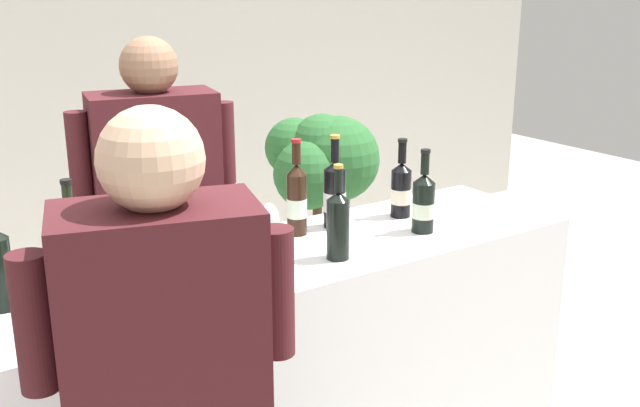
# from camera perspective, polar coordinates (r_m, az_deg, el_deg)

# --- Properties ---
(wall_back) EXTENTS (8.00, 0.10, 2.80)m
(wall_back) POSITION_cam_1_polar(r_m,az_deg,el_deg) (4.77, -20.07, 9.91)
(wall_back) COLOR beige
(wall_back) RESTS_ON ground_plane
(counter) EXTENTS (2.27, 0.58, 1.02)m
(counter) POSITION_cam_1_polar(r_m,az_deg,el_deg) (2.70, -3.47, -14.14)
(counter) COLOR white
(counter) RESTS_ON ground_plane
(wine_bottle_0) EXTENTS (0.07, 0.07, 0.35)m
(wine_bottle_0) POSITION_cam_1_polar(r_m,az_deg,el_deg) (2.19, -12.60, -3.57)
(wine_bottle_0) COLOR black
(wine_bottle_0) RESTS_ON counter
(wine_bottle_1) EXTENTS (0.07, 0.07, 0.35)m
(wine_bottle_1) POSITION_cam_1_polar(r_m,az_deg,el_deg) (2.65, -1.77, 0.37)
(wine_bottle_1) COLOR black
(wine_bottle_1) RESTS_ON counter
(wine_bottle_2) EXTENTS (0.07, 0.07, 0.32)m
(wine_bottle_2) POSITION_cam_1_polar(r_m,az_deg,el_deg) (2.42, 1.37, -1.49)
(wine_bottle_2) COLOR black
(wine_bottle_2) RESTS_ON counter
(wine_bottle_3) EXTENTS (0.08, 0.08, 0.34)m
(wine_bottle_3) POSITION_cam_1_polar(r_m,az_deg,el_deg) (2.73, 1.12, 0.71)
(wine_bottle_3) COLOR black
(wine_bottle_3) RESTS_ON counter
(wine_bottle_4) EXTENTS (0.08, 0.08, 0.30)m
(wine_bottle_4) POSITION_cam_1_polar(r_m,az_deg,el_deg) (2.87, 6.16, 1.11)
(wine_bottle_4) COLOR black
(wine_bottle_4) RESTS_ON counter
(wine_bottle_6) EXTENTS (0.08, 0.08, 0.36)m
(wine_bottle_6) POSITION_cam_1_polar(r_m,az_deg,el_deg) (2.20, -18.14, -4.21)
(wine_bottle_6) COLOR black
(wine_bottle_6) RESTS_ON counter
(wine_bottle_7) EXTENTS (0.08, 0.08, 0.30)m
(wine_bottle_7) POSITION_cam_1_polar(r_m,az_deg,el_deg) (2.70, 7.84, 0.08)
(wine_bottle_7) COLOR black
(wine_bottle_7) RESTS_ON counter
(wine_bottle_8) EXTENTS (0.08, 0.08, 0.35)m
(wine_bottle_8) POSITION_cam_1_polar(r_m,az_deg,el_deg) (2.36, -11.94, -2.34)
(wine_bottle_8) COLOR black
(wine_bottle_8) RESTS_ON counter
(wine_glass) EXTENTS (0.08, 0.08, 0.20)m
(wine_glass) POSITION_cam_1_polar(r_m,az_deg,el_deg) (2.40, -3.86, -1.49)
(wine_glass) COLOR silver
(wine_glass) RESTS_ON counter
(person_server) EXTENTS (0.61, 0.32, 1.69)m
(person_server) POSITION_cam_1_polar(r_m,az_deg,el_deg) (3.00, -11.89, -4.51)
(person_server) COLOR black
(person_server) RESTS_ON ground_plane
(potted_shrub) EXTENTS (0.59, 0.56, 1.22)m
(potted_shrub) POSITION_cam_1_polar(r_m,az_deg,el_deg) (3.96, -0.07, 2.19)
(potted_shrub) COLOR brown
(potted_shrub) RESTS_ON ground_plane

